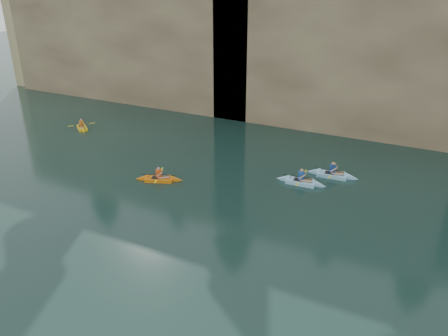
% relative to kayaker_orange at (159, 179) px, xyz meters
% --- Properties ---
extents(ground, '(160.00, 160.00, 0.00)m').
position_rel_kayaker_orange_xyz_m(ground, '(7.00, -8.71, -0.14)').
color(ground, black).
rests_on(ground, ground).
extents(cliff, '(70.00, 16.00, 12.00)m').
position_rel_kayaker_orange_xyz_m(cliff, '(7.00, 21.29, 5.86)').
color(cliff, tan).
rests_on(cliff, ground).
extents(cliff_slab_west, '(26.00, 2.40, 10.56)m').
position_rel_kayaker_orange_xyz_m(cliff_slab_west, '(-13.00, 13.89, 5.14)').
color(cliff_slab_west, tan).
rests_on(cliff_slab_west, ground).
extents(cliff_slab_center, '(24.00, 2.40, 11.40)m').
position_rel_kayaker_orange_xyz_m(cliff_slab_center, '(9.00, 13.89, 5.56)').
color(cliff_slab_center, tan).
rests_on(cliff_slab_center, ground).
extents(sea_cave_west, '(4.50, 1.00, 4.00)m').
position_rel_kayaker_orange_xyz_m(sea_cave_west, '(-11.00, 13.24, 1.86)').
color(sea_cave_west, black).
rests_on(sea_cave_west, ground).
extents(sea_cave_center, '(3.50, 1.00, 3.20)m').
position_rel_kayaker_orange_xyz_m(sea_cave_center, '(3.00, 13.24, 1.46)').
color(sea_cave_center, black).
rests_on(sea_cave_center, ground).
extents(kayaker_orange, '(2.92, 2.06, 1.09)m').
position_rel_kayaker_orange_xyz_m(kayaker_orange, '(0.00, 0.00, 0.00)').
color(kayaker_orange, orange).
rests_on(kayaker_orange, ground).
extents(kayaker_ltblue_near, '(3.05, 2.36, 1.19)m').
position_rel_kayaker_orange_xyz_m(kayaker_ltblue_near, '(7.69, 3.41, 0.01)').
color(kayaker_ltblue_near, '#94D5F9').
rests_on(kayaker_ltblue_near, ground).
extents(kayaker_yellow, '(2.40, 2.06, 1.04)m').
position_rel_kayaker_orange_xyz_m(kayaker_yellow, '(-10.94, 5.22, -0.01)').
color(kayaker_yellow, yellow).
rests_on(kayaker_yellow, ground).
extents(kayaker_ltblue_mid, '(3.20, 2.37, 1.20)m').
position_rel_kayaker_orange_xyz_m(kayaker_ltblue_mid, '(9.08, 5.20, 0.01)').
color(kayaker_ltblue_mid, '#90D3F2').
rests_on(kayaker_ltblue_mid, ground).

